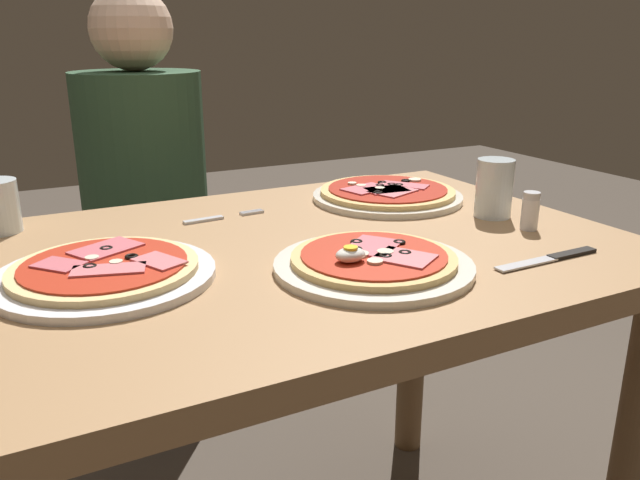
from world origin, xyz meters
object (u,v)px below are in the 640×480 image
(fork, at_px, (218,218))
(salt_shaker, at_px, (530,211))
(dining_table, at_px, (260,321))
(pizza_foreground, at_px, (373,262))
(pizza_across_right, at_px, (387,194))
(diner_person, at_px, (149,234))
(water_glass_near, at_px, (494,192))
(knife, at_px, (554,258))
(pizza_across_left, at_px, (105,272))

(fork, distance_m, salt_shaker, 0.56)
(dining_table, relative_size, pizza_foreground, 4.18)
(pizza_foreground, height_order, fork, pizza_foreground)
(pizza_across_right, relative_size, salt_shaker, 4.57)
(pizza_across_right, relative_size, diner_person, 0.26)
(dining_table, height_order, water_glass_near, water_glass_near)
(pizza_foreground, height_order, pizza_across_right, pizza_foreground)
(pizza_across_right, bearing_deg, fork, 176.04)
(fork, xyz_separation_m, knife, (0.38, -0.45, 0.00))
(dining_table, bearing_deg, knife, -32.55)
(dining_table, distance_m, fork, 0.24)
(pizza_across_right, xyz_separation_m, fork, (-0.36, 0.02, -0.01))
(pizza_foreground, height_order, water_glass_near, water_glass_near)
(water_glass_near, distance_m, diner_person, 0.94)
(pizza_across_left, relative_size, water_glass_near, 2.82)
(fork, xyz_separation_m, diner_person, (-0.01, 0.55, -0.18))
(water_glass_near, xyz_separation_m, salt_shaker, (-0.00, -0.09, -0.01))
(diner_person, bearing_deg, water_glass_near, 121.44)
(dining_table, height_order, fork, fork)
(water_glass_near, bearing_deg, diner_person, 121.44)
(pizza_foreground, relative_size, diner_person, 0.25)
(pizza_across_left, distance_m, knife, 0.66)
(pizza_across_left, height_order, fork, pizza_across_left)
(fork, bearing_deg, diner_person, 91.28)
(water_glass_near, height_order, salt_shaker, water_glass_near)
(dining_table, relative_size, knife, 6.22)
(pizza_across_right, xyz_separation_m, water_glass_near, (0.11, -0.20, 0.03))
(water_glass_near, xyz_separation_m, fork, (-0.46, 0.22, -0.04))
(pizza_across_left, bearing_deg, dining_table, 3.75)
(knife, distance_m, salt_shaker, 0.16)
(fork, bearing_deg, salt_shaker, -34.29)
(pizza_foreground, bearing_deg, dining_table, 126.74)
(salt_shaker, height_order, diner_person, diner_person)
(diner_person, bearing_deg, pizza_foreground, 97.80)
(fork, xyz_separation_m, salt_shaker, (0.46, -0.31, 0.03))
(pizza_across_left, height_order, water_glass_near, water_glass_near)
(pizza_foreground, xyz_separation_m, pizza_across_right, (0.24, 0.33, 0.00))
(dining_table, xyz_separation_m, knife, (0.38, -0.24, 0.12))
(pizza_across_right, bearing_deg, pizza_across_left, -161.97)
(fork, bearing_deg, knife, -49.68)
(salt_shaker, bearing_deg, pizza_foreground, -172.66)
(pizza_foreground, xyz_separation_m, fork, (-0.11, 0.36, -0.01))
(pizza_across_left, bearing_deg, knife, -20.38)
(pizza_foreground, relative_size, water_glass_near, 2.69)
(salt_shaker, bearing_deg, pizza_across_left, 172.18)
(pizza_foreground, relative_size, pizza_across_right, 0.95)
(pizza_across_right, bearing_deg, pizza_foreground, -126.05)
(pizza_across_right, xyz_separation_m, knife, (0.02, -0.42, -0.01))
(fork, relative_size, knife, 0.81)
(pizza_foreground, height_order, diner_person, diner_person)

